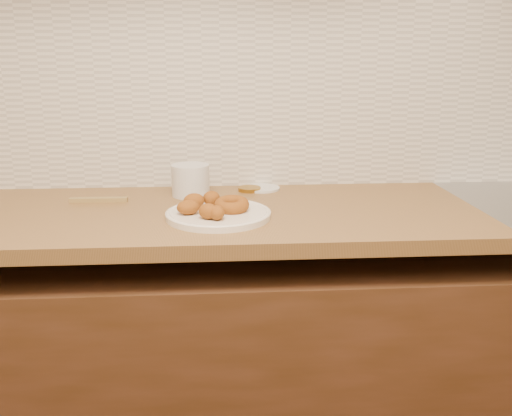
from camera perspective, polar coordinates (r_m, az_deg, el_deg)
name	(u,v)px	position (r m, az deg, el deg)	size (l,w,h in m)	color
wall_back	(290,46)	(1.81, 3.59, 16.63)	(4.00, 0.02, 2.70)	tan
base_cabinet	(297,365)	(1.77, 4.39, -16.18)	(3.60, 0.60, 0.77)	#53301E
butcher_block	(71,218)	(1.60, -18.88, -1.05)	(2.30, 0.62, 0.04)	brown
backsplash	(290,94)	(1.80, 3.55, 11.86)	(3.60, 0.02, 0.60)	silver
donut_plate	(218,215)	(1.46, -3.98, -0.69)	(0.28, 0.28, 0.02)	white
ring_donut	(231,205)	(1.46, -2.60, 0.36)	(0.10, 0.10, 0.03)	brown
fried_dough_chunks	(202,205)	(1.45, -5.72, 0.28)	(0.14, 0.20, 0.04)	brown
plastic_tub	(191,180)	(1.69, -6.90, 2.92)	(0.12, 0.12, 0.10)	silver
tub_lid	(262,188)	(1.77, 0.59, 2.10)	(0.12, 0.12, 0.01)	silver
brass_jar_lid	(249,189)	(1.75, -0.70, 2.01)	(0.07, 0.07, 0.01)	olive
wooden_utensil	(99,200)	(1.68, -16.23, 0.84)	(0.17, 0.02, 0.01)	olive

